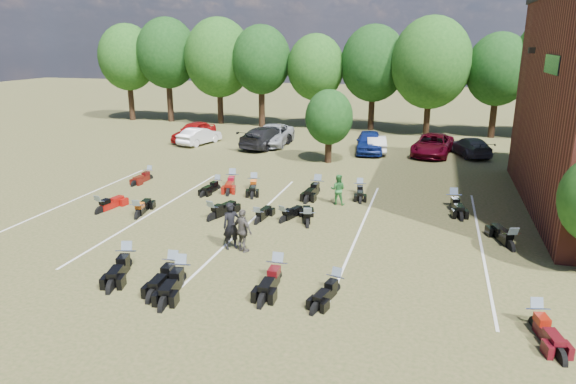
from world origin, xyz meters
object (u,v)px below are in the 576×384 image
(motorcycle_14, at_px, (149,179))
(motorcycle_7, at_px, (100,213))
(person_grey, at_px, (243,231))
(car_4, at_px, (369,142))
(person_black, at_px, (231,226))
(person_green, at_px, (338,189))
(motorcycle_3, at_px, (173,277))
(car_0, at_px, (194,132))

(motorcycle_14, bearing_deg, motorcycle_7, -77.38)
(motorcycle_7, bearing_deg, person_grey, 172.19)
(car_4, xyz_separation_m, person_black, (-2.88, -19.90, 0.15))
(person_green, distance_m, motorcycle_3, 10.66)
(car_4, bearing_deg, motorcycle_7, -128.53)
(person_green, distance_m, motorcycle_14, 11.91)
(person_black, relative_size, motorcycle_14, 0.92)
(person_black, height_order, person_green, person_black)
(person_black, height_order, person_grey, person_black)
(car_0, relative_size, person_black, 2.45)
(person_grey, distance_m, motorcycle_7, 8.75)
(person_green, relative_size, person_grey, 0.89)
(motorcycle_3, relative_size, motorcycle_14, 1.15)
(person_grey, relative_size, motorcycle_3, 0.74)
(car_4, distance_m, motorcycle_7, 20.54)
(car_4, height_order, person_grey, person_grey)
(car_0, xyz_separation_m, person_black, (11.58, -20.41, 0.16))
(person_green, height_order, person_grey, person_grey)
(car_4, height_order, motorcycle_7, car_4)
(motorcycle_7, bearing_deg, motorcycle_3, 150.77)
(person_green, bearing_deg, person_grey, 70.91)
(car_0, distance_m, motorcycle_7, 18.47)
(car_4, bearing_deg, person_grey, -103.85)
(person_grey, bearing_deg, car_0, -29.09)
(car_4, relative_size, person_black, 2.46)
(person_grey, bearing_deg, person_black, 13.14)
(person_green, xyz_separation_m, motorcycle_14, (-11.77, 1.69, -0.78))
(motorcycle_14, bearing_deg, car_4, 47.68)
(person_grey, distance_m, motorcycle_14, 12.81)
(motorcycle_3, distance_m, motorcycle_7, 8.61)
(person_green, height_order, motorcycle_3, person_green)
(motorcycle_14, bearing_deg, person_grey, -39.61)
(car_4, height_order, person_green, car_4)
(person_black, relative_size, motorcycle_3, 0.80)
(car_4, height_order, person_black, person_black)
(car_4, distance_m, person_green, 13.04)
(person_grey, xyz_separation_m, motorcycle_14, (-9.33, 8.73, -0.88))
(car_4, xyz_separation_m, motorcycle_3, (-3.90, -22.88, -0.80))
(person_black, bearing_deg, motorcycle_14, 96.33)
(person_black, height_order, motorcycle_14, person_black)
(car_4, xyz_separation_m, person_green, (0.11, -13.04, -0.02))
(car_4, height_order, motorcycle_14, car_4)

